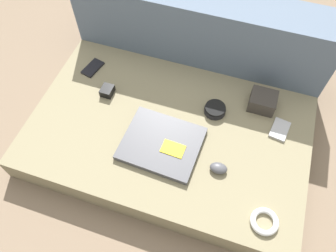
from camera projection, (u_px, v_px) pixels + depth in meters
name	position (u px, v px, depth m)	size (l,w,h in m)	color
ground_plane	(168.00, 143.00, 1.45)	(8.00, 8.00, 0.00)	#7A6651
couch_seat	(168.00, 136.00, 1.40)	(1.15, 0.72, 0.12)	#847A5B
couch_backrest	(200.00, 37.00, 1.51)	(1.15, 0.20, 0.43)	slate
laptop	(162.00, 143.00, 1.30)	(0.31, 0.27, 0.03)	#47474C
computer_mouse	(219.00, 168.00, 1.24)	(0.07, 0.05, 0.03)	#4C4C51
speaker_puck	(215.00, 110.00, 1.38)	(0.09, 0.09, 0.03)	black
phone_silver	(93.00, 68.00, 1.52)	(0.08, 0.12, 0.01)	black
phone_black	(280.00, 129.00, 1.34)	(0.08, 0.11, 0.01)	#B7B7BC
camera_pouch	(263.00, 101.00, 1.38)	(0.11, 0.10, 0.07)	#38332D
charger_brick	(107.00, 91.00, 1.44)	(0.05, 0.06, 0.03)	black
cable_coil	(264.00, 222.00, 1.14)	(0.10, 0.10, 0.02)	white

